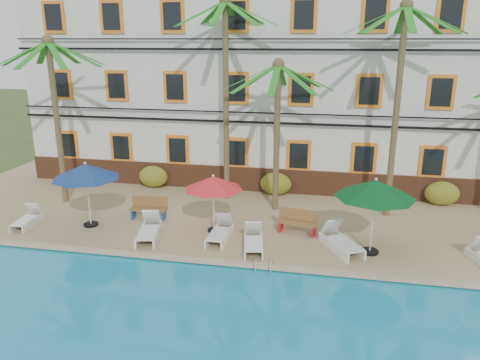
% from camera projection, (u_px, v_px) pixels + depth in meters
% --- Properties ---
extents(ground, '(100.00, 100.00, 0.00)m').
position_uv_depth(ground, '(239.00, 259.00, 16.51)').
color(ground, '#384C23').
rests_on(ground, ground).
extents(pool_deck, '(30.00, 12.00, 0.25)m').
position_uv_depth(pool_deck, '(261.00, 208.00, 21.17)').
color(pool_deck, tan).
rests_on(pool_deck, ground).
extents(pool_coping, '(30.00, 0.35, 0.06)m').
position_uv_depth(pool_coping, '(234.00, 264.00, 15.59)').
color(pool_coping, tan).
rests_on(pool_coping, pool_deck).
extents(hotel_building, '(25.40, 6.44, 10.22)m').
position_uv_depth(hotel_building, '(276.00, 80.00, 24.32)').
color(hotel_building, silver).
rests_on(hotel_building, pool_deck).
extents(palm_a, '(4.57, 4.57, 7.37)m').
position_uv_depth(palm_a, '(54.00, 97.00, 20.25)').
color(palm_a, brown).
rests_on(palm_a, pool_deck).
extents(palm_b, '(4.57, 4.57, 8.98)m').
position_uv_depth(palm_b, '(226.00, 74.00, 20.43)').
color(palm_b, brown).
rests_on(palm_b, pool_deck).
extents(palm_c, '(4.57, 4.57, 6.47)m').
position_uv_depth(palm_c, '(277.00, 112.00, 19.45)').
color(palm_c, brown).
rests_on(palm_c, pool_deck).
extents(palm_d, '(4.57, 4.57, 8.67)m').
position_uv_depth(palm_d, '(399.00, 83.00, 18.34)').
color(palm_d, brown).
rests_on(palm_d, pool_deck).
extents(shrub_left, '(1.50, 0.90, 1.10)m').
position_uv_depth(shrub_left, '(153.00, 177.00, 23.54)').
color(shrub_left, '#295317').
rests_on(shrub_left, pool_deck).
extents(shrub_mid, '(1.50, 0.90, 1.10)m').
position_uv_depth(shrub_mid, '(276.00, 184.00, 22.38)').
color(shrub_mid, '#295317').
rests_on(shrub_mid, pool_deck).
extents(shrub_right, '(1.50, 0.90, 1.10)m').
position_uv_depth(shrub_right, '(442.00, 193.00, 20.99)').
color(shrub_right, '#295317').
rests_on(shrub_right, pool_deck).
extents(umbrella_blue, '(2.65, 2.65, 2.64)m').
position_uv_depth(umbrella_blue, '(86.00, 172.00, 18.19)').
color(umbrella_blue, black).
rests_on(umbrella_blue, pool_deck).
extents(umbrella_red, '(2.30, 2.30, 2.30)m').
position_uv_depth(umbrella_red, '(213.00, 183.00, 17.74)').
color(umbrella_red, black).
rests_on(umbrella_red, pool_deck).
extents(umbrella_green, '(2.75, 2.75, 2.75)m').
position_uv_depth(umbrella_green, '(375.00, 189.00, 15.77)').
color(umbrella_green, black).
rests_on(umbrella_green, pool_deck).
extents(lounger_a, '(0.71, 1.71, 0.79)m').
position_uv_depth(lounger_a, '(28.00, 219.00, 18.82)').
color(lounger_a, white).
rests_on(lounger_a, pool_deck).
extents(lounger_b, '(1.11, 2.10, 0.94)m').
position_uv_depth(lounger_b, '(149.00, 230.00, 17.59)').
color(lounger_b, white).
rests_on(lounger_b, pool_deck).
extents(lounger_c, '(0.72, 1.88, 0.88)m').
position_uv_depth(lounger_c, '(220.00, 232.00, 17.48)').
color(lounger_c, white).
rests_on(lounger_c, pool_deck).
extents(lounger_d, '(0.98, 1.94, 0.87)m').
position_uv_depth(lounger_d, '(253.00, 241.00, 16.70)').
color(lounger_d, white).
rests_on(lounger_d, pool_deck).
extents(lounger_e, '(1.67, 2.13, 0.97)m').
position_uv_depth(lounger_e, '(341.00, 241.00, 16.63)').
color(lounger_e, white).
rests_on(lounger_e, pool_deck).
extents(bench_left, '(1.53, 0.58, 0.93)m').
position_uv_depth(bench_left, '(149.00, 208.00, 19.46)').
color(bench_left, olive).
rests_on(bench_left, pool_deck).
extents(bench_right, '(1.56, 0.77, 0.93)m').
position_uv_depth(bench_right, '(298.00, 221.00, 18.01)').
color(bench_right, olive).
rests_on(bench_right, pool_deck).
extents(pool_ladder, '(0.54, 0.74, 0.74)m').
position_uv_depth(pool_ladder, '(264.00, 269.00, 15.30)').
color(pool_ladder, silver).
rests_on(pool_ladder, ground).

